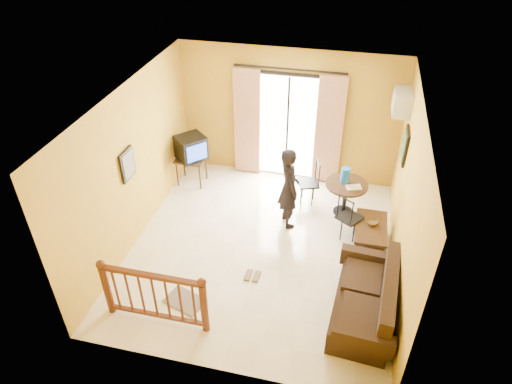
% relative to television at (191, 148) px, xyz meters
% --- Properties ---
extents(ground, '(5.00, 5.00, 0.00)m').
position_rel_television_xyz_m(ground, '(1.87, -1.72, -0.85)').
color(ground, beige).
rests_on(ground, ground).
extents(room_shell, '(5.00, 5.00, 5.00)m').
position_rel_television_xyz_m(room_shell, '(1.87, -1.72, 0.85)').
color(room_shell, white).
rests_on(room_shell, ground).
extents(balcony_door, '(2.25, 0.14, 2.46)m').
position_rel_television_xyz_m(balcony_door, '(1.87, 0.71, 0.34)').
color(balcony_door, black).
rests_on(balcony_door, ground).
extents(tv_table, '(0.60, 0.50, 0.60)m').
position_rel_television_xyz_m(tv_table, '(-0.03, 0.00, -0.33)').
color(tv_table, black).
rests_on(tv_table, ground).
extents(television, '(0.74, 0.74, 0.50)m').
position_rel_television_xyz_m(television, '(0.00, 0.00, 0.00)').
color(television, black).
rests_on(television, tv_table).
extents(picture_left, '(0.05, 0.42, 0.52)m').
position_rel_television_xyz_m(picture_left, '(-0.35, -1.92, 0.70)').
color(picture_left, black).
rests_on(picture_left, room_shell).
extents(dining_table, '(0.80, 0.80, 0.67)m').
position_rel_television_xyz_m(dining_table, '(3.21, -0.34, -0.32)').
color(dining_table, black).
rests_on(dining_table, ground).
extents(water_jug, '(0.16, 0.16, 0.31)m').
position_rel_television_xyz_m(water_jug, '(3.16, -0.28, -0.03)').
color(water_jug, blue).
rests_on(water_jug, dining_table).
extents(serving_tray, '(0.32, 0.26, 0.02)m').
position_rel_television_xyz_m(serving_tray, '(3.34, -0.44, -0.17)').
color(serving_tray, beige).
rests_on(serving_tray, dining_table).
extents(dining_chairs, '(1.40, 1.44, 0.95)m').
position_rel_television_xyz_m(dining_chairs, '(2.89, -0.61, -0.85)').
color(dining_chairs, black).
rests_on(dining_chairs, ground).
extents(air_conditioner, '(0.31, 0.60, 0.40)m').
position_rel_television_xyz_m(air_conditioner, '(3.96, 0.23, 1.30)').
color(air_conditioner, silver).
rests_on(air_conditioner, room_shell).
extents(botanical_print, '(0.05, 0.50, 0.60)m').
position_rel_television_xyz_m(botanical_print, '(4.08, -0.42, 0.80)').
color(botanical_print, black).
rests_on(botanical_print, room_shell).
extents(coffee_table, '(0.54, 0.98, 0.43)m').
position_rel_television_xyz_m(coffee_table, '(3.72, -1.20, -0.56)').
color(coffee_table, black).
rests_on(coffee_table, ground).
extents(bowl, '(0.22, 0.22, 0.07)m').
position_rel_television_xyz_m(bowl, '(3.72, -1.14, -0.39)').
color(bowl, '#4E3A1B').
rests_on(bowl, coffee_table).
extents(sofa, '(0.95, 1.84, 0.85)m').
position_rel_television_xyz_m(sofa, '(3.72, -2.86, -0.53)').
color(sofa, black).
rests_on(sofa, ground).
extents(standing_person, '(0.60, 0.69, 1.59)m').
position_rel_television_xyz_m(standing_person, '(2.19, -0.90, -0.05)').
color(standing_person, black).
rests_on(standing_person, ground).
extents(stair_balustrade, '(1.63, 0.13, 1.04)m').
position_rel_television_xyz_m(stair_balustrade, '(0.72, -3.62, -0.29)').
color(stair_balustrade, '#471E0F').
rests_on(stair_balustrade, ground).
extents(doormat, '(0.70, 0.57, 0.02)m').
position_rel_television_xyz_m(doormat, '(0.98, -3.19, -0.84)').
color(doormat, '#63594F').
rests_on(doormat, ground).
extents(sandals, '(0.25, 0.25, 0.03)m').
position_rel_television_xyz_m(sandals, '(1.88, -2.43, -0.84)').
color(sandals, '#4E3A1B').
rests_on(sandals, ground).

